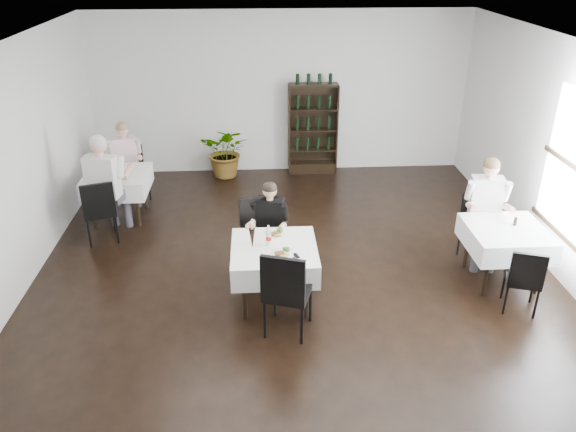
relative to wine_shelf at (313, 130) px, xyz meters
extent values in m
plane|color=black|center=(-0.60, -4.31, -0.85)|extent=(9.00, 9.00, 0.00)
plane|color=white|center=(-0.60, -4.31, 2.15)|extent=(9.00, 9.00, 0.00)
plane|color=silver|center=(-0.60, 0.19, 0.65)|extent=(7.00, 0.00, 7.00)
cube|color=black|center=(2.86, -4.31, -0.22)|extent=(0.05, 2.30, 0.06)
cube|color=black|center=(0.00, 0.01, -0.75)|extent=(0.90, 0.28, 0.20)
cylinder|color=black|center=(-1.27, -4.68, -0.49)|extent=(0.06, 0.06, 0.71)
cylinder|color=black|center=(-1.27, -3.95, -0.49)|extent=(0.06, 0.06, 0.71)
cylinder|color=black|center=(-0.53, -4.68, -0.49)|extent=(0.06, 0.06, 0.71)
cylinder|color=black|center=(-0.53, -3.95, -0.49)|extent=(0.06, 0.06, 0.71)
cube|color=black|center=(-0.90, -4.31, -0.12)|extent=(0.85, 0.85, 0.04)
cube|color=white|center=(-0.90, -4.31, -0.23)|extent=(1.03, 1.03, 0.30)
cylinder|color=black|center=(-3.64, -2.15, -0.49)|extent=(0.06, 0.06, 0.71)
cylinder|color=black|center=(-3.64, -1.47, -0.49)|extent=(0.06, 0.06, 0.71)
cylinder|color=black|center=(-2.96, -2.15, -0.49)|extent=(0.06, 0.06, 0.71)
cylinder|color=black|center=(-2.96, -1.47, -0.49)|extent=(0.06, 0.06, 0.71)
cube|color=black|center=(-3.30, -1.81, -0.12)|extent=(0.80, 0.80, 0.04)
cube|color=white|center=(-3.30, -1.81, -0.23)|extent=(0.98, 0.98, 0.30)
cylinder|color=black|center=(1.76, -4.35, -0.49)|extent=(0.06, 0.06, 0.71)
cylinder|color=black|center=(1.76, -3.67, -0.49)|extent=(0.06, 0.06, 0.71)
cylinder|color=black|center=(2.44, -4.35, -0.49)|extent=(0.06, 0.06, 0.71)
cylinder|color=black|center=(2.44, -3.67, -0.49)|extent=(0.06, 0.06, 0.71)
cube|color=black|center=(2.10, -4.01, -0.12)|extent=(0.80, 0.80, 0.04)
cube|color=white|center=(2.10, -4.01, -0.23)|extent=(0.98, 0.98, 0.30)
imported|color=#20551D|center=(-1.64, -0.11, -0.35)|extent=(1.05, 0.97, 0.99)
cylinder|color=black|center=(-1.19, -4.03, -0.60)|extent=(0.04, 0.04, 0.50)
cylinder|color=black|center=(-1.29, -3.61, -0.60)|extent=(0.04, 0.04, 0.50)
cylinder|color=black|center=(-0.77, -3.93, -0.60)|extent=(0.04, 0.04, 0.50)
cylinder|color=black|center=(-0.87, -3.51, -0.60)|extent=(0.04, 0.04, 0.50)
cube|color=black|center=(-1.03, -3.77, -0.32)|extent=(0.59, 0.59, 0.08)
cube|color=black|center=(-1.08, -3.55, -0.03)|extent=(0.50, 0.16, 0.54)
cylinder|color=black|center=(-0.50, -4.77, -0.60)|extent=(0.04, 0.04, 0.50)
cylinder|color=black|center=(-0.63, -5.18, -0.60)|extent=(0.04, 0.04, 0.50)
cylinder|color=black|center=(-0.91, -4.63, -0.60)|extent=(0.04, 0.04, 0.50)
cylinder|color=black|center=(-1.04, -5.04, -0.60)|extent=(0.04, 0.04, 0.50)
cube|color=black|center=(-0.77, -4.90, -0.32)|extent=(0.62, 0.62, 0.08)
cube|color=black|center=(-0.84, -5.12, -0.03)|extent=(0.49, 0.20, 0.54)
cylinder|color=black|center=(-3.27, -1.28, -0.64)|extent=(0.03, 0.03, 0.41)
cylinder|color=black|center=(-3.42, -0.95, -0.64)|extent=(0.03, 0.03, 0.41)
cylinder|color=black|center=(-2.95, -1.14, -0.64)|extent=(0.03, 0.03, 0.41)
cylinder|color=black|center=(-3.09, -0.81, -0.64)|extent=(0.03, 0.03, 0.41)
cube|color=black|center=(-3.18, -1.04, -0.41)|extent=(0.54, 0.54, 0.06)
cube|color=black|center=(-3.26, -0.87, -0.17)|extent=(0.39, 0.20, 0.45)
cylinder|color=black|center=(-3.30, -2.32, -0.62)|extent=(0.04, 0.04, 0.45)
cylinder|color=black|center=(-3.17, -2.69, -0.62)|extent=(0.04, 0.04, 0.45)
cylinder|color=black|center=(-3.67, -2.45, -0.62)|extent=(0.04, 0.04, 0.45)
cylinder|color=black|center=(-3.55, -2.82, -0.62)|extent=(0.04, 0.04, 0.45)
cube|color=black|center=(-3.42, -2.57, -0.36)|extent=(0.58, 0.58, 0.07)
cube|color=black|center=(-3.36, -2.77, -0.10)|extent=(0.45, 0.19, 0.49)
cylinder|color=black|center=(1.87, -3.71, -0.63)|extent=(0.03, 0.03, 0.44)
cylinder|color=black|center=(1.77, -3.34, -0.63)|extent=(0.03, 0.03, 0.44)
cylinder|color=black|center=(2.24, -3.61, -0.63)|extent=(0.03, 0.03, 0.44)
cylinder|color=black|center=(2.14, -3.24, -0.63)|extent=(0.03, 0.03, 0.44)
cube|color=black|center=(2.01, -3.47, -0.38)|extent=(0.53, 0.53, 0.07)
cube|color=black|center=(1.96, -3.28, -0.12)|extent=(0.44, 0.15, 0.48)
cylinder|color=black|center=(2.29, -4.55, -0.65)|extent=(0.03, 0.03, 0.39)
cylinder|color=black|center=(2.19, -4.87, -0.65)|extent=(0.03, 0.03, 0.39)
cylinder|color=black|center=(1.97, -4.44, -0.65)|extent=(0.03, 0.03, 0.39)
cylinder|color=black|center=(1.86, -4.77, -0.65)|extent=(0.03, 0.03, 0.39)
cube|color=black|center=(2.08, -4.66, -0.43)|extent=(0.50, 0.50, 0.06)
cube|color=black|center=(2.02, -4.83, -0.20)|extent=(0.39, 0.16, 0.43)
cube|color=#42434B|center=(-1.05, -3.68, -0.34)|extent=(0.22, 0.40, 0.13)
cylinder|color=#42434B|center=(-1.09, -3.84, -0.63)|extent=(0.10, 0.10, 0.44)
cube|color=#42434B|center=(-0.87, -3.72, -0.34)|extent=(0.22, 0.40, 0.13)
cylinder|color=#42434B|center=(-0.91, -3.88, -0.63)|extent=(0.10, 0.10, 0.44)
cube|color=black|center=(-0.92, -3.54, -0.05)|extent=(0.40, 0.28, 0.49)
cylinder|color=#D99E87|center=(-1.18, -3.72, -0.06)|extent=(0.14, 0.29, 0.14)
cylinder|color=#D99E87|center=(-0.78, -3.82, -0.06)|extent=(0.14, 0.29, 0.14)
sphere|color=#D99E87|center=(-0.92, -3.55, 0.33)|extent=(0.19, 0.19, 0.19)
sphere|color=black|center=(-0.92, -3.55, 0.36)|extent=(0.19, 0.19, 0.19)
cube|color=#42434B|center=(-3.34, -1.29, -0.31)|extent=(0.23, 0.43, 0.13)
cylinder|color=#42434B|center=(-3.30, -1.46, -0.61)|extent=(0.11, 0.11, 0.47)
cube|color=#42434B|center=(-3.15, -1.24, -0.31)|extent=(0.23, 0.43, 0.13)
cylinder|color=#42434B|center=(-3.11, -1.41, -0.61)|extent=(0.11, 0.11, 0.47)
cube|color=beige|center=(-3.29, -1.09, 0.01)|extent=(0.43, 0.30, 0.53)
cylinder|color=#D99E87|center=(-3.44, -1.39, -0.01)|extent=(0.15, 0.31, 0.15)
cylinder|color=#D99E87|center=(-3.01, -1.28, -0.01)|extent=(0.15, 0.31, 0.15)
sphere|color=#D99E87|center=(-3.29, -1.10, 0.42)|extent=(0.20, 0.20, 0.20)
sphere|color=olive|center=(-3.29, -1.10, 0.45)|extent=(0.20, 0.20, 0.20)
cube|color=#42434B|center=(-3.16, -2.33, -0.21)|extent=(0.25, 0.50, 0.16)
cylinder|color=#42434B|center=(-3.12, -2.13, -0.57)|extent=(0.12, 0.12, 0.55)
cube|color=#42434B|center=(-3.38, -2.29, -0.21)|extent=(0.25, 0.50, 0.16)
cylinder|color=#42434B|center=(-3.34, -2.09, -0.57)|extent=(0.12, 0.12, 0.55)
cube|color=silver|center=(-3.32, -2.52, 0.16)|extent=(0.49, 0.34, 0.62)
cylinder|color=#D99E87|center=(-3.00, -2.27, 0.14)|extent=(0.16, 0.36, 0.17)
cylinder|color=#D99E87|center=(-3.51, -2.17, 0.14)|extent=(0.16, 0.36, 0.17)
sphere|color=#D99E87|center=(-3.31, -2.50, 0.63)|extent=(0.24, 0.24, 0.24)
sphere|color=beige|center=(-3.31, -2.50, 0.67)|extent=(0.24, 0.24, 0.24)
cube|color=#42434B|center=(1.88, -3.59, -0.26)|extent=(0.21, 0.46, 0.15)
cylinder|color=#42434B|center=(1.86, -3.78, -0.59)|extent=(0.12, 0.12, 0.52)
cube|color=#42434B|center=(2.09, -3.62, -0.26)|extent=(0.21, 0.46, 0.15)
cylinder|color=#42434B|center=(2.06, -3.81, -0.59)|extent=(0.12, 0.12, 0.52)
cube|color=silver|center=(2.02, -3.41, 0.09)|extent=(0.45, 0.29, 0.58)
cylinder|color=#D99E87|center=(1.74, -3.65, 0.07)|extent=(0.13, 0.34, 0.16)
cylinder|color=#D99E87|center=(2.21, -3.73, 0.07)|extent=(0.13, 0.34, 0.16)
sphere|color=#D99E87|center=(2.02, -3.43, 0.53)|extent=(0.22, 0.22, 0.22)
sphere|color=brown|center=(2.02, -3.43, 0.56)|extent=(0.22, 0.22, 0.22)
cube|color=white|center=(-0.86, -4.02, -0.07)|extent=(0.29, 0.29, 0.02)
cube|color=#523017|center=(-0.89, -4.04, -0.05)|extent=(0.12, 0.11, 0.02)
sphere|color=#2F731E|center=(-0.81, -3.98, -0.03)|extent=(0.06, 0.06, 0.06)
cube|color=olive|center=(-0.84, -4.08, -0.05)|extent=(0.08, 0.07, 0.02)
cube|color=white|center=(-0.81, -4.51, -0.07)|extent=(0.29, 0.29, 0.02)
cube|color=#523017|center=(-0.84, -4.53, -0.05)|extent=(0.11, 0.09, 0.03)
sphere|color=#2F731E|center=(-0.75, -4.47, -0.03)|extent=(0.06, 0.06, 0.06)
cube|color=olive|center=(-0.79, -4.57, -0.05)|extent=(0.12, 0.10, 0.02)
cone|color=black|center=(-1.16, -4.34, 0.06)|extent=(0.08, 0.08, 0.27)
cylinder|color=silver|center=(-1.16, -4.34, 0.22)|extent=(0.02, 0.02, 0.07)
cone|color=gold|center=(-1.16, -4.22, 0.06)|extent=(0.08, 0.08, 0.27)
cylinder|color=silver|center=(-1.16, -4.22, 0.22)|extent=(0.02, 0.02, 0.07)
cylinder|color=silver|center=(-0.96, -4.25, 0.03)|extent=(0.06, 0.06, 0.21)
cylinder|color=#AF0F0A|center=(-0.96, -4.25, 0.01)|extent=(0.07, 0.07, 0.05)
cylinder|color=silver|center=(-0.96, -4.25, 0.16)|extent=(0.02, 0.02, 0.05)
cube|color=black|center=(-0.70, -4.56, -0.07)|extent=(0.18, 0.16, 0.01)
cylinder|color=silver|center=(-0.72, -4.56, -0.06)|extent=(0.06, 0.16, 0.01)
cylinder|color=silver|center=(-0.68, -4.56, -0.06)|extent=(0.07, 0.16, 0.01)
cylinder|color=black|center=(2.23, -3.93, -0.02)|extent=(0.06, 0.06, 0.11)
camera|label=1|loc=(-1.09, -10.19, 3.24)|focal=35.00mm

